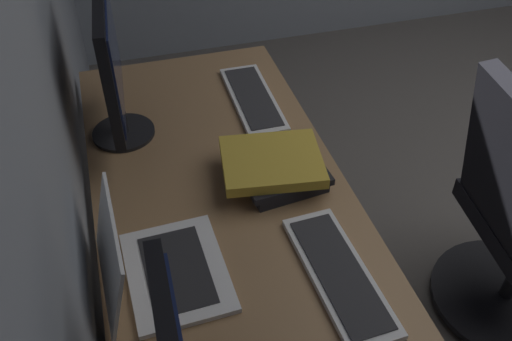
{
  "coord_description": "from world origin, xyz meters",
  "views": [
    {
      "loc": [
        -1.13,
        2.0,
        1.84
      ],
      "look_at": [
        -0.15,
        1.72,
        0.95
      ],
      "focal_mm": 39.44,
      "sensor_mm": 36.0,
      "label": 1
    }
  ],
  "objects_px": {
    "monitor_primary": "(111,63)",
    "keyboard_spare": "(253,99)",
    "book_stack_near": "(276,167)",
    "laptop_leftmost": "(151,265)",
    "keyboard_main": "(339,274)"
  },
  "relations": [
    {
      "from": "keyboard_spare",
      "to": "book_stack_near",
      "type": "height_order",
      "value": "book_stack_near"
    },
    {
      "from": "laptop_leftmost",
      "to": "keyboard_main",
      "type": "height_order",
      "value": "laptop_leftmost"
    },
    {
      "from": "monitor_primary",
      "to": "keyboard_spare",
      "type": "xyz_separation_m",
      "value": [
        0.06,
        -0.45,
        -0.25
      ]
    },
    {
      "from": "book_stack_near",
      "to": "monitor_primary",
      "type": "bearing_deg",
      "value": 49.58
    },
    {
      "from": "monitor_primary",
      "to": "keyboard_spare",
      "type": "height_order",
      "value": "monitor_primary"
    },
    {
      "from": "book_stack_near",
      "to": "keyboard_main",
      "type": "bearing_deg",
      "value": -174.25
    },
    {
      "from": "keyboard_main",
      "to": "monitor_primary",
      "type": "bearing_deg",
      "value": 31.2
    },
    {
      "from": "keyboard_spare",
      "to": "book_stack_near",
      "type": "distance_m",
      "value": 0.41
    },
    {
      "from": "laptop_leftmost",
      "to": "book_stack_near",
      "type": "bearing_deg",
      "value": -56.21
    },
    {
      "from": "monitor_primary",
      "to": "book_stack_near",
      "type": "distance_m",
      "value": 0.58
    },
    {
      "from": "book_stack_near",
      "to": "laptop_leftmost",
      "type": "bearing_deg",
      "value": 123.79
    },
    {
      "from": "laptop_leftmost",
      "to": "monitor_primary",
      "type": "bearing_deg",
      "value": 0.32
    },
    {
      "from": "monitor_primary",
      "to": "book_stack_near",
      "type": "bearing_deg",
      "value": -130.42
    },
    {
      "from": "laptop_leftmost",
      "to": "keyboard_main",
      "type": "bearing_deg",
      "value": -105.18
    },
    {
      "from": "laptop_leftmost",
      "to": "keyboard_spare",
      "type": "relative_size",
      "value": 0.78
    }
  ]
}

